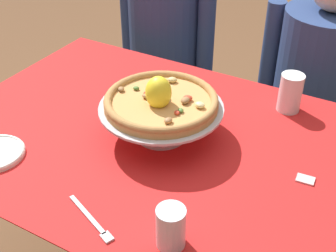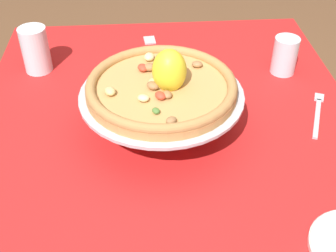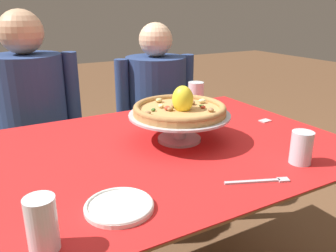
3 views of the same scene
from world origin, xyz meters
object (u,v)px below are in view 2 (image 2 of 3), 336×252
at_px(water_glass_front_right, 284,57).
at_px(sugar_packet, 150,40).
at_px(water_glass_back_right, 36,53).
at_px(pizza_stand, 162,103).
at_px(pizza, 162,85).
at_px(dinner_fork, 318,112).

xyz_separation_m(water_glass_front_right, sugar_packet, (0.22, 0.38, -0.05)).
bearing_deg(water_glass_back_right, pizza_stand, -131.42).
height_order(water_glass_back_right, water_glass_front_right, water_glass_back_right).
distance_m(pizza_stand, water_glass_front_right, 0.44).
height_order(pizza, water_glass_front_right, pizza).
bearing_deg(pizza_stand, dinner_fork, -84.98).
bearing_deg(pizza, dinner_fork, -85.03).
xyz_separation_m(water_glass_front_right, dinner_fork, (-0.21, -0.04, -0.05)).
bearing_deg(water_glass_back_right, water_glass_front_right, -95.07).
relative_size(pizza, water_glass_back_right, 2.61).
relative_size(water_glass_front_right, sugar_packet, 2.18).
distance_m(pizza, water_glass_back_right, 0.47).
bearing_deg(water_glass_front_right, dinner_fork, -169.80).
distance_m(pizza, sugar_packet, 0.48).
relative_size(pizza, sugar_packet, 7.00).
xyz_separation_m(water_glass_back_right, dinner_fork, (-0.27, -0.75, -0.05)).
height_order(pizza_stand, water_glass_front_right, water_glass_front_right).
bearing_deg(pizza, pizza_stand, 110.69).
bearing_deg(water_glass_back_right, sugar_packet, -65.09).
xyz_separation_m(pizza, sugar_packet, (0.46, 0.01, -0.13)).
height_order(pizza, dinner_fork, pizza).
bearing_deg(pizza_stand, water_glass_back_right, 48.58).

